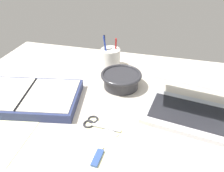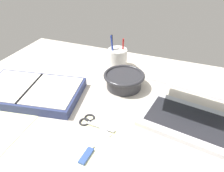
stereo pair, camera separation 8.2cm
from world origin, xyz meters
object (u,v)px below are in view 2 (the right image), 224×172
Objects in this scene: laptop at (197,111)px; planner at (31,91)px; pen_cup at (117,58)px; bowl at (124,80)px; scissors at (90,122)px.

laptop is 63.39cm from planner.
pen_cup is at bearing 45.61° from planner.
pen_cup is 0.38× the size of planner.
bowl is at bearing -60.95° from pen_cup.
bowl is at bearing 20.20° from planner.
laptop is 0.89× the size of planner.
pen_cup reaches higher than scissors.
scissors is at bearing -148.80° from laptop.
laptop reaches higher than planner.
bowl is 25.80cm from scissors.
pen_cup is 43.04cm from planner.
planner is (-32.97, -19.49, -1.67)cm from bowl.
planner is at bearing -164.01° from laptop.
scissors is at bearing -21.67° from planner.
bowl is 1.30× the size of scissors.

